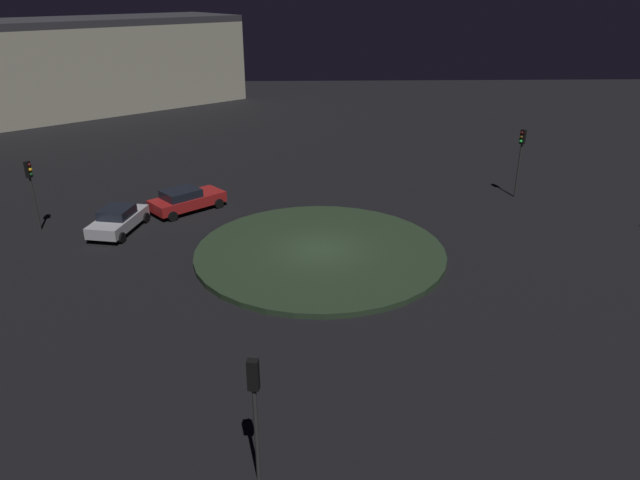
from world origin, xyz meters
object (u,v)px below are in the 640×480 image
at_px(car_red, 186,199).
at_px(traffic_light_west, 31,182).
at_px(traffic_light_northeast, 521,150).
at_px(store_building, 91,65).
at_px(car_silver, 118,219).
at_px(traffic_light_south, 255,396).

xyz_separation_m(car_red, traffic_light_west, (-7.74, -2.85, 2.13)).
relative_size(traffic_light_northeast, store_building, 0.14).
bearing_deg(car_silver, traffic_light_northeast, -66.85).
distance_m(traffic_light_west, traffic_light_northeast, 29.12).
xyz_separation_m(traffic_light_west, traffic_light_south, (13.54, -18.54, -0.00)).
relative_size(car_red, car_silver, 1.05).
xyz_separation_m(car_silver, traffic_light_west, (-4.51, 0.33, 2.14)).
height_order(car_red, car_silver, car_silver).
bearing_deg(traffic_light_northeast, store_building, -73.02).
xyz_separation_m(traffic_light_west, traffic_light_northeast, (28.73, 4.73, 0.29)).
bearing_deg(car_silver, traffic_light_south, -142.30).
bearing_deg(traffic_light_west, store_building, 116.05).
distance_m(car_silver, traffic_light_south, 20.44).
bearing_deg(traffic_light_northeast, car_silver, -21.22).
height_order(car_red, traffic_light_west, traffic_light_west).
relative_size(traffic_light_south, store_building, 0.12).
relative_size(traffic_light_west, traffic_light_south, 1.00).
bearing_deg(car_silver, traffic_light_west, 97.22).
bearing_deg(traffic_light_west, traffic_light_northeast, 22.68).
height_order(traffic_light_west, store_building, store_building).
height_order(traffic_light_south, store_building, store_building).
xyz_separation_m(car_red, traffic_light_northeast, (20.99, 1.88, 2.42)).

